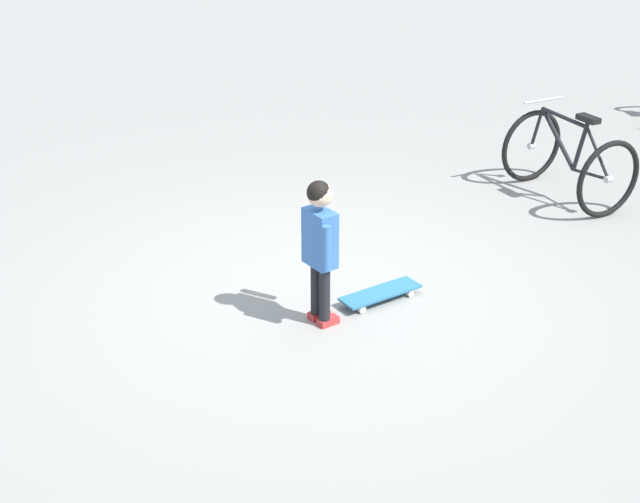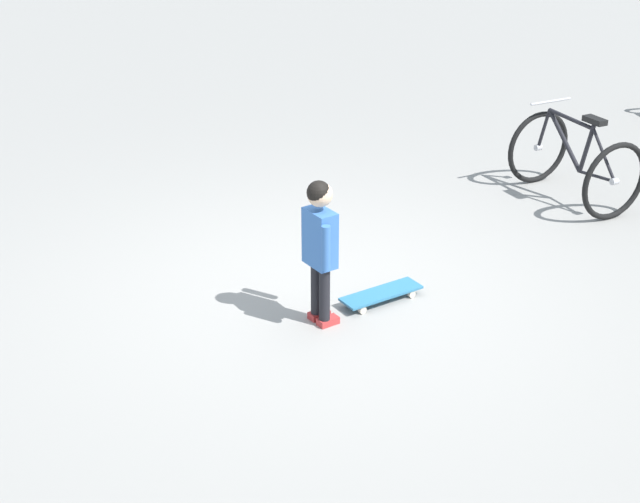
% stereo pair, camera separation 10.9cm
% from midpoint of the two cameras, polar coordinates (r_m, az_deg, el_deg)
% --- Properties ---
extents(ground_plane, '(50.00, 50.00, 0.00)m').
position_cam_midpoint_polar(ground_plane, '(6.67, -0.75, -2.46)').
color(ground_plane, gray).
extents(child_person, '(0.27, 0.41, 1.06)m').
position_cam_midpoint_polar(child_person, '(5.94, -0.52, 0.93)').
color(child_person, black).
rests_on(child_person, ground).
extents(skateboard, '(0.63, 0.51, 0.07)m').
position_cam_midpoint_polar(skateboard, '(6.50, 3.42, -2.70)').
color(skateboard, teal).
rests_on(skateboard, ground).
extents(bicycle_far, '(1.12, 1.28, 0.85)m').
position_cam_midpoint_polar(bicycle_far, '(8.49, 15.31, 5.74)').
color(bicycle_far, black).
rests_on(bicycle_far, ground).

